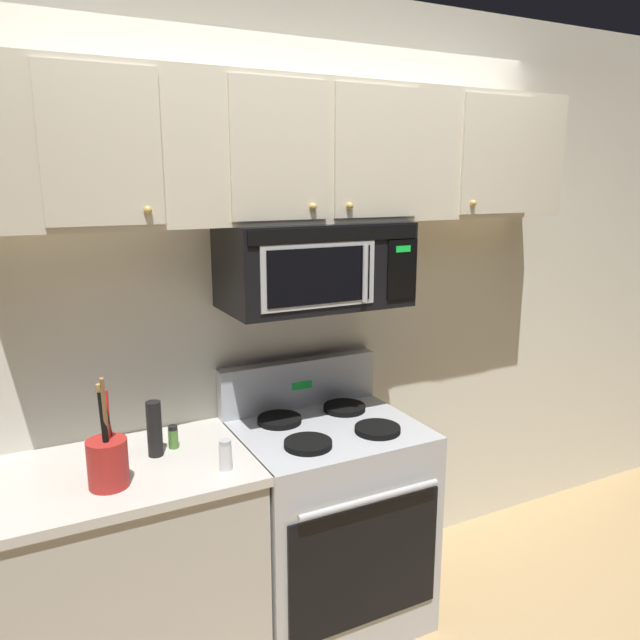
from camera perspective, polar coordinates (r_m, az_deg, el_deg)
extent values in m
cube|color=silver|center=(2.85, -2.75, 1.19)|extent=(5.20, 0.10, 2.70)
cube|color=#B7BABF|center=(2.86, 0.67, -18.14)|extent=(0.76, 0.64, 0.90)
cube|color=black|center=(2.63, 4.23, -21.53)|extent=(0.67, 0.01, 0.52)
cylinder|color=#B7BABF|center=(2.45, 4.72, -16.06)|extent=(0.61, 0.03, 0.03)
cube|color=#B7BABF|center=(2.86, -1.97, -5.81)|extent=(0.76, 0.07, 0.22)
cube|color=#19D83F|center=(2.83, -1.66, -6.01)|extent=(0.10, 0.00, 0.04)
cylinder|color=black|center=(2.47, -1.10, -11.29)|extent=(0.19, 0.19, 0.02)
cylinder|color=black|center=(2.62, 5.30, -9.95)|extent=(0.19, 0.19, 0.02)
cylinder|color=black|center=(2.71, -3.74, -9.12)|extent=(0.19, 0.19, 0.02)
cylinder|color=black|center=(2.84, 2.25, -8.04)|extent=(0.19, 0.19, 0.02)
cube|color=black|center=(2.59, -0.56, 5.10)|extent=(0.76, 0.39, 0.35)
cube|color=black|center=(2.40, 1.58, 7.85)|extent=(0.73, 0.01, 0.06)
cube|color=#B7BABF|center=(2.38, -0.04, 4.07)|extent=(0.49, 0.01, 0.25)
cube|color=black|center=(2.38, -0.02, 4.06)|extent=(0.44, 0.01, 0.22)
cube|color=black|center=(2.58, 7.54, 4.61)|extent=(0.14, 0.01, 0.25)
cube|color=#19D83F|center=(2.56, 7.66, 6.48)|extent=(0.07, 0.00, 0.03)
cylinder|color=#B7BABF|center=(2.45, 4.17, 4.28)|extent=(0.02, 0.02, 0.23)
cube|color=beige|center=(2.60, -0.89, 15.07)|extent=(2.50, 0.33, 0.55)
cube|color=beige|center=(2.18, -19.37, 14.82)|extent=(0.38, 0.01, 0.51)
sphere|color=tan|center=(2.19, -15.51, 9.68)|extent=(0.03, 0.03, 0.03)
cube|color=beige|center=(2.35, -3.73, 15.28)|extent=(0.38, 0.01, 0.51)
sphere|color=tan|center=(2.40, -0.62, 10.36)|extent=(0.03, 0.03, 0.03)
cube|color=beige|center=(2.55, 5.27, 15.06)|extent=(0.38, 0.01, 0.51)
sphere|color=tan|center=(2.47, 2.75, 10.42)|extent=(0.03, 0.03, 0.03)
cube|color=beige|center=(2.93, 15.91, 14.34)|extent=(0.38, 0.01, 0.51)
sphere|color=tan|center=(2.83, 13.89, 10.36)|extent=(0.03, 0.03, 0.03)
cube|color=#BCB7AD|center=(2.66, -16.97, -21.89)|extent=(0.90, 0.62, 0.86)
cube|color=beige|center=(2.44, -17.67, -13.11)|extent=(0.93, 0.65, 0.03)
cylinder|color=red|center=(2.27, -18.88, -12.32)|extent=(0.14, 0.14, 0.17)
cylinder|color=olive|center=(2.20, -19.07, -8.60)|extent=(0.03, 0.09, 0.31)
cylinder|color=black|center=(2.24, -18.88, -8.77)|extent=(0.04, 0.04, 0.26)
cylinder|color=black|center=(2.21, -19.18, -9.36)|extent=(0.02, 0.06, 0.25)
cylinder|color=red|center=(2.25, -18.90, -9.17)|extent=(0.03, 0.08, 0.23)
cylinder|color=tan|center=(2.24, -19.25, -8.71)|extent=(0.03, 0.05, 0.27)
cylinder|color=white|center=(2.31, -8.65, -12.32)|extent=(0.05, 0.05, 0.10)
cylinder|color=#B7BABF|center=(2.28, -8.70, -11.03)|extent=(0.04, 0.04, 0.02)
cylinder|color=black|center=(2.45, -14.94, -9.62)|extent=(0.06, 0.06, 0.21)
cylinder|color=#4C7F33|center=(2.52, -13.31, -10.55)|extent=(0.04, 0.04, 0.08)
cylinder|color=black|center=(2.50, -13.36, -9.60)|extent=(0.04, 0.04, 0.02)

